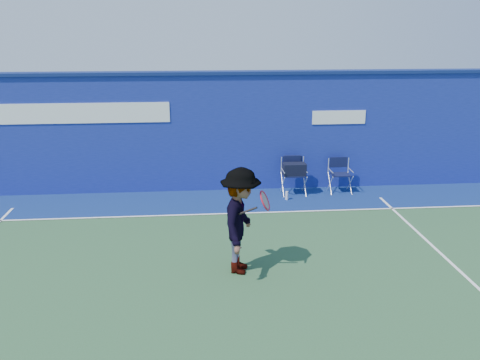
{
  "coord_description": "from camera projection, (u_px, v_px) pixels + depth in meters",
  "views": [
    {
      "loc": [
        -0.08,
        -7.78,
        4.17
      ],
      "look_at": [
        0.82,
        2.6,
        1.0
      ],
      "focal_mm": 38.0,
      "sensor_mm": 36.0,
      "label": 1
    }
  ],
  "objects": [
    {
      "name": "out_of_bounds_strip",
      "position": [
        202.0,
        202.0,
        12.54
      ],
      "size": [
        24.0,
        1.8,
        0.01
      ],
      "primitive_type": "cube",
      "color": "navy",
      "rests_on": "ground"
    },
    {
      "name": "stadium_wall",
      "position": [
        200.0,
        131.0,
        13.14
      ],
      "size": [
        24.0,
        0.5,
        3.08
      ],
      "color": "navy",
      "rests_on": "ground"
    },
    {
      "name": "court_lines",
      "position": [
        205.0,
        265.0,
        9.2
      ],
      "size": [
        24.0,
        12.0,
        0.01
      ],
      "color": "white",
      "rests_on": "out_of_bounds_strip"
    },
    {
      "name": "directors_chair_right",
      "position": [
        340.0,
        182.0,
        13.2
      ],
      "size": [
        0.53,
        0.48,
        0.89
      ],
      "color": "silver",
      "rests_on": "ground"
    },
    {
      "name": "directors_chair_left",
      "position": [
        294.0,
        179.0,
        13.0
      ],
      "size": [
        0.57,
        0.53,
        0.97
      ],
      "color": "silver",
      "rests_on": "ground"
    },
    {
      "name": "tennis_player",
      "position": [
        241.0,
        221.0,
        8.76
      ],
      "size": [
        1.03,
        1.36,
        1.89
      ],
      "color": "#EA4738",
      "rests_on": "ground"
    },
    {
      "name": "ground",
      "position": [
        205.0,
        282.0,
        8.64
      ],
      "size": [
        80.0,
        80.0,
        0.0
      ],
      "primitive_type": "plane",
      "color": "#2A4F2E",
      "rests_on": "ground"
    },
    {
      "name": "water_bottle",
      "position": [
        287.0,
        196.0,
        12.66
      ],
      "size": [
        0.07,
        0.07,
        0.22
      ],
      "primitive_type": "cylinder",
      "color": "silver",
      "rests_on": "ground"
    }
  ]
}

